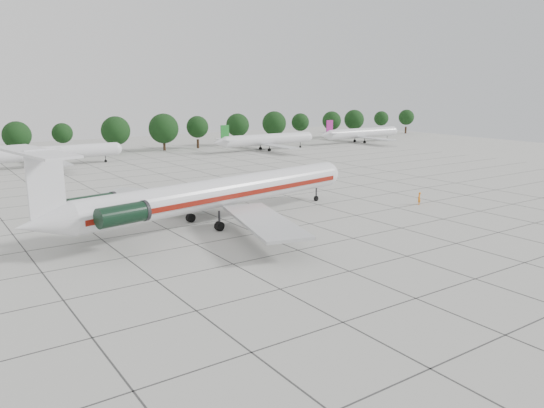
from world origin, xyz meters
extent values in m
plane|color=#B3B2AB|center=(0.00, 0.00, 0.00)|extent=(260.00, 260.00, 0.00)
cube|color=#383838|center=(0.00, 15.00, 0.01)|extent=(170.00, 170.00, 0.02)
cylinder|color=silver|center=(-0.25, 7.15, 3.92)|extent=(40.39, 10.76, 3.70)
sphere|color=silver|center=(19.62, 10.71, 3.92)|extent=(3.70, 3.70, 3.70)
cone|color=silver|center=(-22.88, 3.10, 3.92)|extent=(6.17, 4.63, 3.70)
cube|color=maroon|center=(-0.58, 9.00, 3.64)|extent=(38.64, 6.99, 0.62)
cube|color=maroon|center=(0.08, 5.31, 3.64)|extent=(38.64, 6.99, 0.62)
cube|color=#B7BABC|center=(-4.79, 16.59, 2.41)|extent=(13.90, 16.72, 0.34)
cube|color=#B7BABC|center=(-1.23, -3.27, 2.41)|extent=(9.30, 17.58, 0.34)
cube|color=black|center=(-16.70, 6.77, 4.26)|extent=(2.69, 1.87, 0.28)
cylinder|color=black|center=(-16.84, 7.54, 4.26)|extent=(5.67, 3.05, 2.13)
cube|color=black|center=(-15.81, 1.80, 4.26)|extent=(2.69, 1.87, 0.28)
cylinder|color=black|center=(-15.67, 1.03, 4.26)|extent=(5.67, 3.05, 2.13)
cube|color=silver|center=(-22.32, 3.20, 7.85)|extent=(3.59, 0.94, 6.73)
cube|color=silver|center=(-23.10, 3.06, 10.99)|extent=(5.68, 13.84, 0.25)
cylinder|color=black|center=(17.41, 10.32, 1.07)|extent=(0.26, 0.26, 2.13)
cylinder|color=black|center=(17.41, 10.32, 0.39)|extent=(0.83, 0.45, 0.78)
cylinder|color=black|center=(-4.07, 9.43, 1.46)|extent=(0.31, 0.31, 2.02)
cylinder|color=black|center=(-4.07, 9.43, 0.56)|extent=(1.22, 0.86, 1.12)
cylinder|color=black|center=(-3.05, 3.69, 1.46)|extent=(0.31, 0.31, 2.02)
cylinder|color=black|center=(-3.05, 3.69, 0.56)|extent=(1.22, 0.86, 1.12)
imported|color=orange|center=(28.31, -0.28, 0.93)|extent=(0.81, 0.71, 1.86)
cylinder|color=silver|center=(-6.91, 70.89, 3.00)|extent=(27.20, 3.00, 3.00)
cube|color=#B7BABC|center=(-7.91, 70.89, 1.80)|extent=(3.50, 27.20, 0.25)
cylinder|color=black|center=(-7.91, 73.09, 0.40)|extent=(0.80, 0.45, 0.80)
cylinder|color=black|center=(-7.91, 68.69, 0.40)|extent=(0.80, 0.45, 0.80)
cylinder|color=silver|center=(48.53, 69.43, 3.00)|extent=(27.20, 3.00, 3.00)
cube|color=#B7BABC|center=(47.53, 69.43, 1.80)|extent=(3.50, 27.20, 0.25)
cube|color=#197224|center=(35.09, 69.43, 5.60)|extent=(2.40, 0.25, 3.60)
cylinder|color=black|center=(47.53, 71.63, 0.40)|extent=(0.80, 0.45, 0.80)
cylinder|color=black|center=(47.53, 67.23, 0.40)|extent=(0.80, 0.45, 0.80)
cylinder|color=silver|center=(84.60, 70.06, 3.00)|extent=(27.20, 3.00, 3.00)
cube|color=#B7BABC|center=(83.60, 70.06, 1.80)|extent=(3.50, 27.20, 0.25)
cube|color=#9C1C79|center=(71.16, 70.06, 5.60)|extent=(2.40, 0.25, 3.60)
cylinder|color=black|center=(83.60, 72.26, 0.40)|extent=(0.80, 0.45, 0.80)
cylinder|color=black|center=(83.60, 67.86, 0.40)|extent=(0.80, 0.45, 0.80)
cylinder|color=#332114|center=(-11.69, 85.00, 1.25)|extent=(0.70, 0.70, 2.50)
sphere|color=black|center=(-11.69, 85.00, 6.00)|extent=(6.50, 6.50, 6.50)
cylinder|color=#332114|center=(-1.50, 85.00, 1.25)|extent=(0.70, 0.70, 2.50)
sphere|color=black|center=(-1.50, 85.00, 6.00)|extent=(4.93, 4.93, 4.93)
cylinder|color=#332114|center=(11.69, 85.00, 1.25)|extent=(0.70, 0.70, 2.50)
sphere|color=black|center=(11.69, 85.00, 6.00)|extent=(7.40, 7.40, 7.40)
cylinder|color=#332114|center=(24.88, 85.00, 1.25)|extent=(0.70, 0.70, 2.50)
sphere|color=black|center=(24.88, 85.00, 6.00)|extent=(8.08, 8.08, 8.08)
cylinder|color=#332114|center=(35.07, 85.00, 1.25)|extent=(0.70, 0.70, 2.50)
sphere|color=black|center=(35.07, 85.00, 6.00)|extent=(6.17, 6.17, 6.17)
cylinder|color=#332114|center=(48.26, 85.00, 1.25)|extent=(0.70, 0.70, 2.50)
sphere|color=black|center=(48.26, 85.00, 6.00)|extent=(6.82, 6.82, 6.82)
cylinder|color=#332114|center=(61.45, 85.00, 1.25)|extent=(0.70, 0.70, 2.50)
sphere|color=black|center=(61.45, 85.00, 6.00)|extent=(7.44, 7.44, 7.44)
cylinder|color=#332114|center=(71.64, 85.00, 1.25)|extent=(0.70, 0.70, 2.50)
sphere|color=black|center=(71.64, 85.00, 6.00)|extent=(5.66, 5.66, 5.66)
cylinder|color=#332114|center=(84.83, 85.00, 1.25)|extent=(0.70, 0.70, 2.50)
sphere|color=black|center=(84.83, 85.00, 6.00)|extent=(6.25, 6.25, 6.25)
cylinder|color=#332114|center=(95.02, 85.00, 1.25)|extent=(0.70, 0.70, 2.50)
sphere|color=black|center=(95.02, 85.00, 6.00)|extent=(6.79, 6.79, 6.79)
cylinder|color=#332114|center=(108.21, 85.00, 1.25)|extent=(0.70, 0.70, 2.50)
sphere|color=black|center=(108.21, 85.00, 6.00)|extent=(5.16, 5.16, 5.16)
cylinder|color=#332114|center=(121.40, 85.00, 1.25)|extent=(0.70, 0.70, 2.50)
sphere|color=black|center=(121.40, 85.00, 6.00)|extent=(5.68, 5.68, 5.68)
camera|label=1|loc=(-32.89, -50.93, 16.99)|focal=35.00mm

